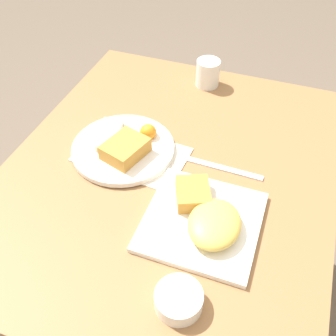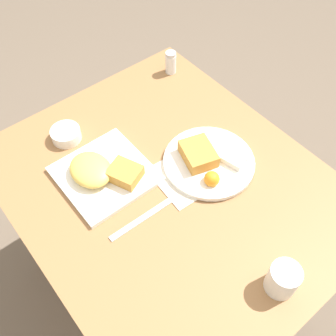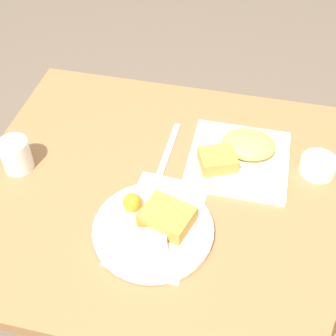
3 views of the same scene
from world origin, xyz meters
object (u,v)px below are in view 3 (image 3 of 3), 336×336
plate_square_near (240,154)px  sauce_ramekin (318,165)px  butter_knife (168,150)px  plate_oval_far (154,226)px  coffee_mug (16,155)px

plate_square_near → sauce_ramekin: size_ratio=2.74×
butter_knife → plate_square_near: bearing=93.6°
plate_oval_far → butter_knife: bearing=-84.1°
plate_square_near → coffee_mug: bearing=15.4°
plate_square_near → butter_knife: (0.18, 0.01, -0.02)m
plate_oval_far → coffee_mug: coffee_mug is taller
plate_oval_far → sauce_ramekin: bearing=-142.5°
plate_square_near → coffee_mug: (0.53, 0.15, 0.02)m
plate_square_near → coffee_mug: 0.55m
plate_oval_far → butter_knife: plate_oval_far is taller
sauce_ramekin → coffee_mug: (0.72, 0.15, 0.02)m
sauce_ramekin → coffee_mug: size_ratio=1.08×
sauce_ramekin → plate_oval_far: bearing=37.5°
plate_oval_far → sauce_ramekin: (-0.35, -0.27, 0.00)m
plate_square_near → plate_oval_far: 0.30m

